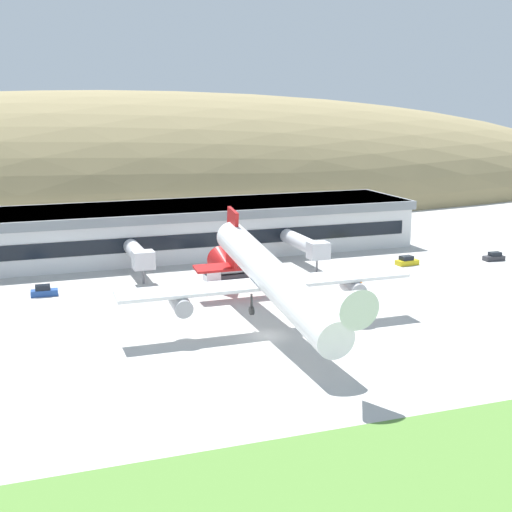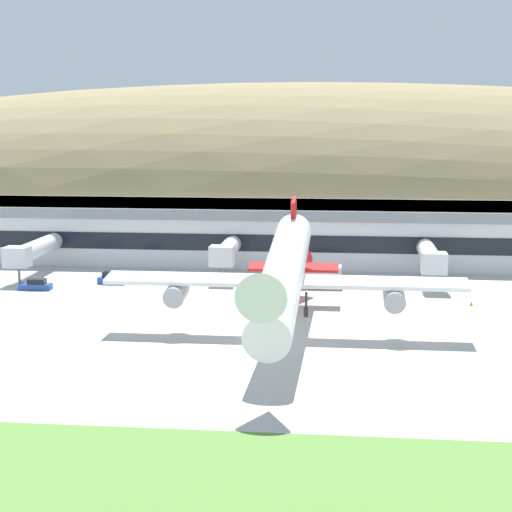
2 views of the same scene
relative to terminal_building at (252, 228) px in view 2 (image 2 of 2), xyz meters
name	(u,v)px [view 2 (image 2 of 2)]	position (x,y,z in m)	size (l,w,h in m)	color
ground_plane	(270,341)	(7.77, -51.58, -5.26)	(409.44, 409.44, 0.00)	#B7B5AF
grass_strip_foreground	(211,505)	(7.77, -90.34, -5.22)	(368.50, 24.60, 0.08)	#568438
hill_backdrop	(304,213)	(5.01, 69.55, -5.26)	(343.94, 85.52, 62.89)	#8E7F56
terminal_building	(252,228)	(0.00, 0.00, 0.00)	(109.71, 20.34, 9.29)	silver
jetway_0	(33,250)	(-30.27, -19.00, -1.27)	(3.38, 17.05, 5.43)	silver
jetway_1	(226,251)	(-1.85, -16.91, -1.27)	(3.38, 13.08, 5.43)	silver
jetway_2	(430,256)	(27.36, -18.34, -1.27)	(3.38, 15.78, 5.43)	silver
cargo_airplane	(284,275)	(9.07, -49.59, 1.51)	(39.05, 46.51, 11.75)	white
service_car_0	(112,279)	(-17.38, -22.88, -4.56)	(4.06, 1.89, 1.69)	#264C99
service_car_2	(36,285)	(-26.59, -28.11, -4.63)	(4.38, 1.81, 1.53)	#264C99
fuel_truck	(316,277)	(11.54, -22.64, -3.70)	(7.49, 2.74, 3.33)	silver
traffic_cone_0	(471,303)	(31.35, -31.77, -4.98)	(0.52, 0.52, 0.58)	orange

